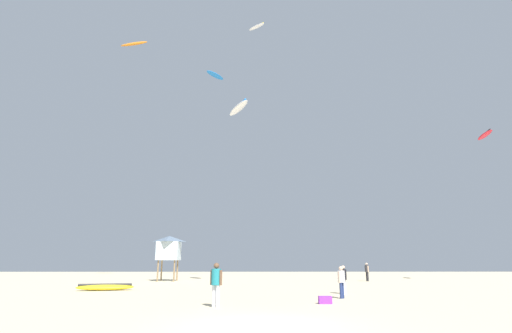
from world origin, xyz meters
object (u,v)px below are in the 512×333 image
person_foreground (216,281)px  kite_aloft_4 (215,75)px  lifeguard_tower (169,248)px  kite_grounded_near (105,287)px  kite_aloft_3 (257,27)px  person_right (367,270)px  kite_aloft_2 (238,108)px  person_left (343,277)px  cooler_box (325,300)px  kite_aloft_0 (485,135)px  person_midground (341,280)px  kite_aloft_1 (134,44)px

person_foreground → kite_aloft_4: size_ratio=0.58×
person_foreground → lifeguard_tower: bearing=49.0°
lifeguard_tower → kite_aloft_4: (3.06, 8.30, 22.05)m
kite_grounded_near → kite_aloft_3: kite_aloft_3 is taller
person_right → kite_aloft_4: 29.94m
lifeguard_tower → kite_aloft_2: kite_aloft_2 is taller
person_right → kite_aloft_3: bearing=162.0°
person_foreground → kite_aloft_2: (0.18, 16.64, 14.28)m
person_left → cooler_box: 5.60m
kite_aloft_4 → kite_aloft_0: bearing=-23.7°
kite_aloft_0 → kite_aloft_4: bearing=156.3°
person_midground → person_left: person_left is taller
kite_aloft_0 → kite_aloft_3: kite_aloft_3 is taller
kite_grounded_near → kite_aloft_2: bearing=42.0°
person_left → kite_grounded_near: size_ratio=0.43×
person_right → cooler_box: person_right is taller
kite_grounded_near → cooler_box: (12.45, -8.12, -0.04)m
cooler_box → kite_grounded_near: bearing=146.9°
lifeguard_tower → kite_aloft_4: bearing=69.8°
person_foreground → lifeguard_tower: lifeguard_tower is taller
person_right → kite_aloft_0: size_ratio=0.55×
person_midground → person_left: 2.80m
kite_aloft_1 → kite_aloft_3: 15.35m
kite_aloft_3 → kite_aloft_4: size_ratio=0.69×
lifeguard_tower → kite_aloft_4: kite_aloft_4 is taller
kite_grounded_near → kite_aloft_0: kite_aloft_0 is taller
person_foreground → person_right: person_foreground is taller
kite_aloft_4 → lifeguard_tower: bearing=-110.2°
person_left → kite_grounded_near: person_left is taller
cooler_box → kite_aloft_0: bearing=42.0°
person_midground → person_left: bearing=113.4°
person_foreground → kite_aloft_0: bearing=-20.0°
kite_aloft_0 → kite_aloft_2: kite_aloft_2 is taller
kite_grounded_near → kite_aloft_0: 34.68m
person_midground → kite_aloft_0: kite_aloft_0 is taller
kite_grounded_near → kite_aloft_0: size_ratio=1.20×
cooler_box → kite_aloft_0: kite_aloft_0 is taller
lifeguard_tower → person_right: bearing=-0.6°
person_midground → kite_aloft_0: size_ratio=0.51×
person_left → kite_aloft_0: kite_aloft_0 is taller
person_foreground → kite_aloft_4: bearing=38.7°
kite_grounded_near → kite_aloft_4: kite_aloft_4 is taller
kite_aloft_1 → cooler_box: bearing=-54.6°
person_left → person_right: 15.66m
person_foreground → cooler_box: person_foreground is taller
person_foreground → person_midground: person_foreground is taller
lifeguard_tower → person_left: bearing=-48.6°
kite_aloft_2 → kite_aloft_3: size_ratio=1.96×
person_foreground → kite_aloft_3: (1.89, 21.95, 26.13)m
kite_aloft_1 → lifeguard_tower: bearing=-36.0°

